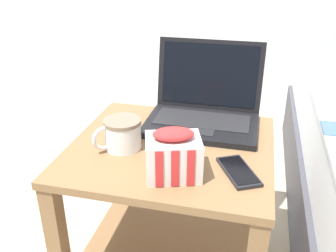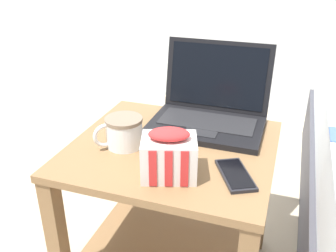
% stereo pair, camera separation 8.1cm
% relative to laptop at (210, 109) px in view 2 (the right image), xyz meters
% --- Properties ---
extents(bedside_table, '(0.57, 0.53, 0.50)m').
position_rel_laptop_xyz_m(bedside_table, '(-0.06, -0.18, -0.23)').
color(bedside_table, olive).
rests_on(bedside_table, ground_plane).
extents(laptop, '(0.35, 0.28, 0.24)m').
position_rel_laptop_xyz_m(laptop, '(0.00, 0.00, 0.00)').
color(laptop, black).
rests_on(laptop, bedside_table).
extents(mug_front_left, '(0.12, 0.12, 0.09)m').
position_rel_laptop_xyz_m(mug_front_left, '(-0.19, -0.23, -0.00)').
color(mug_front_left, white).
rests_on(mug_front_left, bedside_table).
extents(snack_bag, '(0.16, 0.14, 0.13)m').
position_rel_laptop_xyz_m(snack_bag, '(-0.02, -0.33, 0.01)').
color(snack_bag, silver).
rests_on(snack_bag, bedside_table).
extents(cell_phone, '(0.13, 0.16, 0.01)m').
position_rel_laptop_xyz_m(cell_phone, '(0.13, -0.28, -0.04)').
color(cell_phone, black).
rests_on(cell_phone, bedside_table).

